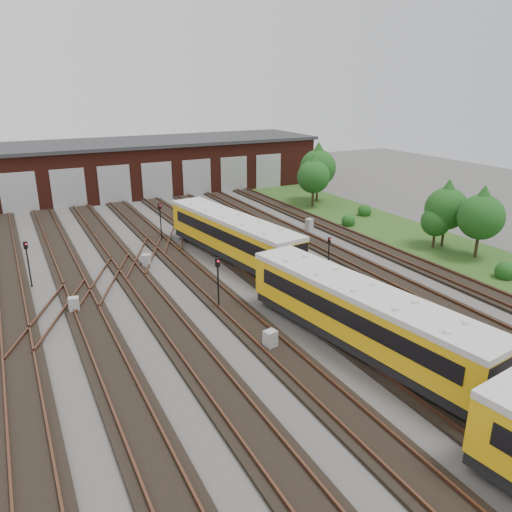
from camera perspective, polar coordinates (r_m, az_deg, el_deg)
name	(u,v)px	position (r m, az deg, el deg)	size (l,w,h in m)	color
ground	(275,316)	(30.20, 2.22, -6.85)	(120.00, 120.00, 0.00)	#484643
track_network	(268,311)	(30.54, 1.41, -6.30)	(30.40, 70.00, 0.33)	black
maintenance_shed	(120,167)	(65.72, -15.33, 9.77)	(51.00, 12.50, 6.35)	#491A12
grass_verge	(400,232)	(48.51, 16.16, 2.62)	(8.00, 55.00, 0.05)	#284C19
metro_train	(362,316)	(26.36, 11.97, -6.68)	(4.79, 47.42, 3.14)	black
signal_mast_0	(28,259)	(36.89, -24.65, -0.27)	(0.28, 0.27, 3.24)	black
signal_mast_1	(218,277)	(30.22, -4.37, -2.42)	(0.27, 0.25, 3.35)	black
signal_mast_2	(160,217)	(44.46, -10.88, 4.37)	(0.28, 0.26, 3.35)	black
signal_mast_3	(329,250)	(36.98, 8.33, 0.74)	(0.25, 0.23, 2.58)	black
relay_cabinet_0	(74,305)	(32.29, -20.08, -5.30)	(0.61, 0.50, 1.01)	#A7A9AC
relay_cabinet_1	(146,261)	(38.59, -12.42, -0.54)	(0.61, 0.51, 1.02)	#A7A9AC
relay_cabinet_2	(270,340)	(26.44, 1.64, -9.58)	(0.64, 0.53, 1.06)	#A7A9AC
relay_cabinet_3	(202,220)	(49.48, -6.15, 4.17)	(0.59, 0.49, 0.98)	#A7A9AC
relay_cabinet_4	(309,224)	(47.59, 6.10, 3.62)	(0.65, 0.54, 1.08)	#A7A9AC
tree_0	(318,163)	(58.74, 7.11, 10.45)	(4.17, 4.17, 6.91)	#312416
tree_1	(314,173)	(55.94, 6.60, 9.44)	(3.63, 3.63, 6.01)	#312416
tree_2	(447,204)	(44.50, 20.99, 5.61)	(3.52, 3.52, 5.84)	#312416
tree_3	(436,218)	(44.08, 19.92, 4.10)	(2.47, 2.47, 4.09)	#312416
tree_4	(482,212)	(42.58, 24.40, 4.63)	(3.55, 3.55, 5.89)	#312416
bush_0	(506,269)	(39.69, 26.66, -1.31)	(1.46, 1.46, 1.46)	#144614
bush_1	(349,219)	(49.48, 10.53, 4.16)	(1.33, 1.33, 1.33)	#144614
bush_2	(365,209)	(53.65, 12.32, 5.26)	(1.42, 1.42, 1.42)	#144614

